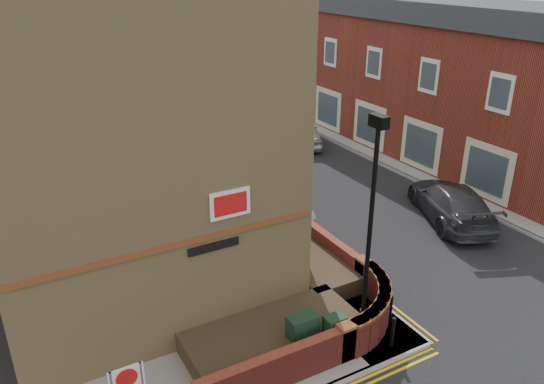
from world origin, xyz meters
The scene contains 23 objects.
ground centered at (0.00, 0.00, 0.00)m, with size 120.00×120.00×0.00m, color black.
pavement_main centered at (2.00, 16.00, 0.06)m, with size 2.00×32.00×0.12m, color gray.
pavement_far centered at (13.00, 13.00, 0.06)m, with size 4.00×40.00×0.12m, color gray.
kerb_main_near centered at (3.00, 16.00, 0.06)m, with size 0.15×32.00×0.12m, color gray.
kerb_main_far centered at (11.00, 13.00, 0.06)m, with size 0.15×40.00×0.12m, color gray.
yellow_lines_main centered at (3.25, 16.00, 0.01)m, with size 0.28×32.00×0.01m, color gold.
corner_building centered at (-2.84, 8.00, 6.23)m, with size 8.95×10.40×13.60m.
garden_wall centered at (0.00, 2.50, 0.00)m, with size 6.80×6.00×1.20m, color maroon, non-canonical shape.
lamppost centered at (1.60, 1.20, 3.34)m, with size 0.25×0.50×6.30m.
utility_cabinet_large centered at (-0.30, 1.30, 0.72)m, with size 0.80×0.45×1.20m, color #16311F.
utility_cabinet_small centered at (0.50, 1.00, 0.67)m, with size 0.55×0.40×1.10m, color #16311F.
bollard_near centered at (2.00, 0.40, 0.57)m, with size 0.11×0.11×0.90m, color black.
bollard_far centered at (2.60, 1.20, 0.57)m, with size 0.11×0.11×0.90m, color black.
far_terrace centered at (14.50, 17.00, 4.04)m, with size 5.40×30.40×8.00m.
far_terrace_cream centered at (14.50, 38.00, 4.05)m, with size 5.40×12.40×8.00m.
tree_near centered at (2.00, 14.05, 4.70)m, with size 3.64×3.65×6.70m.
tree_mid centered at (2.00, 22.05, 5.20)m, with size 4.03×4.03×7.42m.
tree_far centered at (2.00, 30.05, 4.91)m, with size 3.81×3.81×7.00m.
traffic_light_assembly centered at (2.40, 25.00, 2.78)m, with size 0.20×0.16×4.20m.
silver_car_near centered at (3.60, 8.96, 0.63)m, with size 1.34×3.84×1.27m, color #A1A5A9.
red_car_main centered at (4.74, 21.90, 0.68)m, with size 2.25×4.89×1.36m, color maroon.
grey_car_far centered at (9.35, 5.39, 0.76)m, with size 2.14×5.26×1.53m, color #2E2E33.
silver_car_far centered at (9.30, 16.39, 0.67)m, with size 1.59×3.95×1.35m, color #B0B3B8.
Camera 1 is at (-6.44, -8.11, 9.72)m, focal length 35.00 mm.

